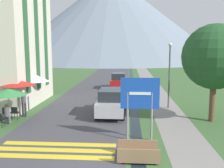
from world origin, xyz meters
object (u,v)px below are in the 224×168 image
at_px(cafe_umbrella_front_green, 8,92).
at_px(streetlamp, 169,70).
at_px(parked_car_near, 111,102).
at_px(tree_by_path, 215,57).
at_px(footbridge, 138,154).
at_px(cafe_chair_nearest, 0,119).
at_px(cafe_chair_far_right, 27,103).
at_px(person_seated_far, 27,101).
at_px(person_seated_near, 7,113).
at_px(cafe_chair_near_left, 6,113).
at_px(cafe_chair_near_right, 15,112).
at_px(hotel_building, 2,35).
at_px(cafe_umbrella_rear_white, 35,78).
at_px(road_sign, 140,99).
at_px(person_standing_terrace, 24,101).
at_px(parked_car_far, 119,81).
at_px(cafe_umbrella_middle_red, 18,83).

xyz_separation_m(cafe_umbrella_front_green, streetlamp, (10.34, 4.59, 1.02)).
distance_m(parked_car_near, tree_by_path, 7.20).
height_order(cafe_umbrella_front_green, tree_by_path, tree_by_path).
bearing_deg(footbridge, cafe_chair_nearest, 154.95).
bearing_deg(parked_car_near, cafe_chair_far_right, 169.43).
bearing_deg(tree_by_path, person_seated_far, 171.65).
distance_m(cafe_chair_nearest, person_seated_near, 0.73).
bearing_deg(streetlamp, footbridge, -106.12).
relative_size(parked_car_near, cafe_chair_near_left, 4.86).
xyz_separation_m(cafe_chair_far_right, streetlamp, (10.70, 1.16, 2.44)).
height_order(cafe_chair_near_right, cafe_chair_nearest, same).
height_order(hotel_building, cafe_umbrella_rear_white, hotel_building).
bearing_deg(cafe_umbrella_rear_white, cafe_chair_near_right, -87.99).
distance_m(cafe_umbrella_rear_white, streetlamp, 10.48).
bearing_deg(road_sign, person_standing_terrace, 152.95).
bearing_deg(person_seated_far, cafe_umbrella_rear_white, 87.68).
bearing_deg(parked_car_far, cafe_umbrella_rear_white, -126.20).
bearing_deg(parked_car_far, person_seated_near, -114.66).
xyz_separation_m(parked_car_near, person_seated_near, (-6.16, -2.43, -0.22)).
height_order(cafe_chair_nearest, streetlamp, streetlamp).
relative_size(parked_car_far, cafe_chair_near_right, 4.72).
bearing_deg(person_standing_terrace, cafe_chair_nearest, -101.01).
height_order(parked_car_near, parked_car_far, same).
xyz_separation_m(cafe_chair_far_right, person_standing_terrace, (0.66, -2.00, 0.54)).
bearing_deg(person_seated_far, cafe_chair_nearest, -89.54).
distance_m(cafe_chair_near_right, person_standing_terrace, 0.97).
bearing_deg(cafe_chair_nearest, person_seated_far, 69.03).
distance_m(footbridge, cafe_umbrella_middle_red, 10.60).
relative_size(cafe_chair_near_right, cafe_chair_nearest, 1.00).
xyz_separation_m(cafe_umbrella_front_green, tree_by_path, (12.50, 1.22, 2.10)).
relative_size(footbridge, cafe_chair_nearest, 2.00).
distance_m(hotel_building, cafe_chair_far_right, 5.97).
relative_size(cafe_chair_near_right, person_seated_near, 0.68).
distance_m(cafe_umbrella_front_green, person_standing_terrace, 1.71).
xyz_separation_m(hotel_building, parked_car_far, (9.05, 8.02, -4.67)).
distance_m(streetlamp, tree_by_path, 4.15).
bearing_deg(cafe_chair_nearest, parked_car_far, 44.70).
bearing_deg(cafe_umbrella_front_green, cafe_chair_near_left, 132.41).
relative_size(hotel_building, cafe_chair_near_left, 12.10).
xyz_separation_m(cafe_chair_near_right, person_seated_near, (-0.10, -0.89, 0.18)).
distance_m(cafe_umbrella_front_green, person_seated_near, 1.26).
relative_size(footbridge, streetlamp, 0.34).
bearing_deg(cafe_umbrella_front_green, parked_car_far, 65.24).
distance_m(cafe_umbrella_middle_red, streetlamp, 10.97).
relative_size(parked_car_far, cafe_chair_near_left, 4.72).
xyz_separation_m(person_standing_terrace, tree_by_path, (12.20, -0.21, 2.98)).
distance_m(parked_car_near, person_seated_near, 6.63).
xyz_separation_m(cafe_chair_nearest, streetlamp, (10.49, 5.50, 2.44)).
bearing_deg(parked_car_far, footbridge, -85.08).
distance_m(cafe_umbrella_rear_white, person_seated_near, 5.21).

